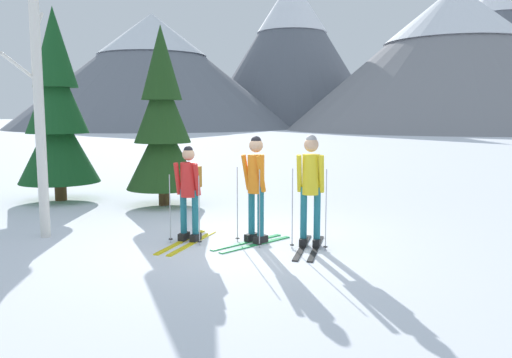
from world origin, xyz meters
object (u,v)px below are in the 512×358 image
at_px(skier_in_yellow, 311,183).
at_px(birch_tree_tall, 37,85).
at_px(skier_in_orange, 256,184).
at_px(pine_tree_near, 57,113).
at_px(pine_tree_mid, 162,124).
at_px(skier_in_red, 189,189).

xyz_separation_m(skier_in_yellow, birch_tree_tall, (-4.68, -0.31, 1.62)).
relative_size(skier_in_orange, birch_tree_tall, 0.35).
bearing_deg(pine_tree_near, pine_tree_mid, -2.19).
xyz_separation_m(skier_in_red, pine_tree_mid, (-1.78, 3.23, 1.02)).
distance_m(skier_in_red, pine_tree_mid, 3.83).
height_order(pine_tree_near, pine_tree_mid, pine_tree_near).
xyz_separation_m(skier_in_red, skier_in_orange, (1.13, 0.12, 0.10)).
relative_size(skier_in_red, birch_tree_tall, 0.34).
distance_m(skier_in_red, skier_in_orange, 1.14).
height_order(skier_in_orange, birch_tree_tall, birch_tree_tall).
height_order(skier_in_yellow, pine_tree_mid, pine_tree_mid).
bearing_deg(skier_in_orange, skier_in_yellow, -2.91).
bearing_deg(pine_tree_mid, skier_in_orange, -46.96).
distance_m(skier_in_red, skier_in_yellow, 2.06).
height_order(skier_in_red, skier_in_orange, skier_in_orange).
xyz_separation_m(skier_in_orange, birch_tree_tall, (-3.75, -0.35, 1.66)).
bearing_deg(skier_in_yellow, skier_in_red, -178.10).
bearing_deg(skier_in_orange, pine_tree_near, 150.65).
distance_m(skier_in_orange, birch_tree_tall, 4.12).
bearing_deg(skier_in_red, skier_in_orange, 5.84).
xyz_separation_m(skier_in_red, pine_tree_near, (-4.61, 3.34, 1.28)).
bearing_deg(skier_in_red, pine_tree_near, 144.06).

